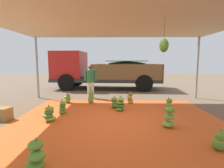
% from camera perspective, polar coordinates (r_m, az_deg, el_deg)
% --- Properties ---
extents(ground_plane, '(40.00, 40.00, 0.00)m').
position_cam_1_polar(ground_plane, '(8.17, 1.55, -4.99)').
color(ground_plane, brown).
extents(tarp_orange, '(6.17, 5.38, 0.01)m').
position_cam_1_polar(tarp_orange, '(5.28, 1.96, -11.76)').
color(tarp_orange, '#E05B23').
rests_on(tarp_orange, ground).
extents(tent_canopy, '(8.00, 7.00, 2.95)m').
position_cam_1_polar(tent_canopy, '(5.04, 2.21, 20.34)').
color(tent_canopy, '#9EA0A5').
rests_on(tent_canopy, ground).
extents(banana_bunch_0, '(0.27, 0.27, 0.50)m').
position_cam_1_polar(banana_bunch_0, '(6.06, -15.86, -7.46)').
color(banana_bunch_0, '#518428').
rests_on(banana_bunch_0, tarp_orange).
extents(banana_bunch_1, '(0.45, 0.42, 0.53)m').
position_cam_1_polar(banana_bunch_1, '(6.19, 2.80, -6.74)').
color(banana_bunch_1, '#518428').
rests_on(banana_bunch_1, tarp_orange).
extents(banana_bunch_2, '(0.36, 0.36, 0.44)m').
position_cam_1_polar(banana_bunch_2, '(6.55, 0.88, -6.26)').
color(banana_bunch_2, '#477523').
rests_on(banana_bunch_2, tarp_orange).
extents(banana_bunch_3, '(0.43, 0.42, 0.48)m').
position_cam_1_polar(banana_bunch_3, '(5.45, -19.86, -9.31)').
color(banana_bunch_3, '#75A83D').
rests_on(banana_bunch_3, tarp_orange).
extents(banana_bunch_4, '(0.33, 0.33, 0.43)m').
position_cam_1_polar(banana_bunch_4, '(4.13, 31.74, -15.54)').
color(banana_bunch_4, '#477523').
rests_on(banana_bunch_4, tarp_orange).
extents(banana_bunch_5, '(0.41, 0.38, 0.52)m').
position_cam_1_polar(banana_bunch_5, '(3.22, -23.66, -20.90)').
color(banana_bunch_5, '#518428').
rests_on(banana_bunch_5, tarp_orange).
extents(banana_bunch_6, '(0.38, 0.36, 0.59)m').
position_cam_1_polar(banana_bunch_6, '(4.90, 18.10, -10.45)').
color(banana_bunch_6, '#75A83D').
rests_on(banana_bunch_6, tarp_orange).
extents(banana_bunch_7, '(0.31, 0.33, 0.44)m').
position_cam_1_polar(banana_bunch_7, '(6.65, 18.04, -6.43)').
color(banana_bunch_7, '#6B9E38').
rests_on(banana_bunch_7, tarp_orange).
extents(banana_bunch_8, '(0.36, 0.36, 0.42)m').
position_cam_1_polar(banana_bunch_8, '(7.63, -14.37, -4.71)').
color(banana_bunch_8, '#75A83D').
rests_on(banana_bunch_8, tarp_orange).
extents(banana_bunch_10, '(0.34, 0.32, 0.51)m').
position_cam_1_polar(banana_bunch_10, '(7.27, 5.94, -4.69)').
color(banana_bunch_10, gold).
rests_on(banana_bunch_10, tarp_orange).
extents(banana_bunch_11, '(0.34, 0.36, 0.59)m').
position_cam_1_polar(banana_bunch_11, '(7.40, -6.91, -4.19)').
color(banana_bunch_11, '#60932D').
rests_on(banana_bunch_11, tarp_orange).
extents(cargo_truck_main, '(6.95, 2.87, 2.40)m').
position_cam_1_polar(cargo_truck_main, '(11.41, -3.16, 4.56)').
color(cargo_truck_main, '#2D2D2D').
rests_on(cargo_truck_main, ground).
extents(worker_0, '(0.58, 0.35, 1.58)m').
position_cam_1_polar(worker_0, '(8.34, -7.03, 1.63)').
color(worker_0, silver).
rests_on(worker_0, ground).
extents(crate_0, '(0.46, 0.42, 0.37)m').
position_cam_1_polar(crate_0, '(6.18, -31.84, -8.27)').
color(crate_0, olive).
rests_on(crate_0, ground).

